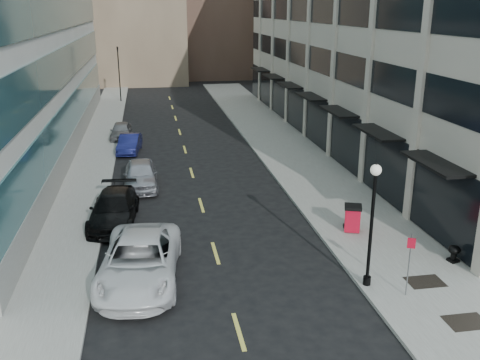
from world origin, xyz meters
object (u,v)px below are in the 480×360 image
object	(u,v)px
car_white_van	(140,261)
sign_post	(410,256)
urn_planter	(454,252)
car_black_pickup	(114,209)
car_grey_sedan	(121,131)
trash_bin	(352,217)
car_silver_sedan	(141,174)
car_blue_sedan	(130,144)
traffic_signal	(118,50)
lamppost	(372,215)

from	to	relation	value
car_white_van	sign_post	distance (m)	10.10
sign_post	urn_planter	bearing A→B (deg)	59.09
car_black_pickup	car_grey_sedan	distance (m)	18.04
car_white_van	trash_bin	bearing A→B (deg)	23.08
car_silver_sedan	car_blue_sedan	bearing A→B (deg)	95.27
traffic_signal	sign_post	world-z (taller)	traffic_signal
car_silver_sedan	lamppost	distance (m)	16.16
traffic_signal	urn_planter	xyz separation A→B (m)	(15.10, -42.79, -5.13)
car_black_pickup	car_grey_sedan	world-z (taller)	car_black_pickup
lamppost	sign_post	xyz separation A→B (m)	(1.10, -1.01, -1.29)
car_white_van	car_blue_sedan	world-z (taller)	car_white_van
traffic_signal	lamppost	size ratio (longest dim) A/B	1.43
lamppost	sign_post	distance (m)	1.97
car_silver_sedan	trash_bin	world-z (taller)	car_silver_sedan
car_black_pickup	sign_post	size ratio (longest dim) A/B	2.16
trash_bin	sign_post	xyz separation A→B (m)	(-0.21, -5.95, 0.88)
lamppost	car_white_van	bearing A→B (deg)	166.76
lamppost	sign_post	world-z (taller)	lamppost
car_blue_sedan	sign_post	size ratio (longest dim) A/B	1.64
traffic_signal	sign_post	bearing A→B (deg)	-75.19
traffic_signal	car_blue_sedan	xyz separation A→B (m)	(1.46, -22.14, -5.06)
traffic_signal	trash_bin	distance (m)	41.18
trash_bin	traffic_signal	bearing A→B (deg)	127.28
car_grey_sedan	trash_bin	size ratio (longest dim) A/B	3.11
car_blue_sedan	car_white_van	bearing A→B (deg)	-80.75
car_grey_sedan	car_black_pickup	bearing A→B (deg)	-86.38
car_black_pickup	car_grey_sedan	bearing A→B (deg)	95.50
car_black_pickup	car_silver_sedan	bearing A→B (deg)	81.07
car_black_pickup	urn_planter	bearing A→B (deg)	-21.79
car_silver_sedan	car_blue_sedan	distance (m)	8.34
traffic_signal	car_white_van	distance (m)	42.34
urn_planter	car_silver_sedan	bearing A→B (deg)	136.03
urn_planter	car_grey_sedan	bearing A→B (deg)	119.94
traffic_signal	trash_bin	size ratio (longest dim) A/B	5.43
car_grey_sedan	urn_planter	world-z (taller)	car_grey_sedan
urn_planter	car_white_van	bearing A→B (deg)	176.48
sign_post	urn_planter	size ratio (longest dim) A/B	3.43
traffic_signal	sign_post	size ratio (longest dim) A/B	2.85
car_grey_sedan	traffic_signal	bearing A→B (deg)	94.88
car_silver_sedan	urn_planter	distance (m)	17.79
car_blue_sedan	sign_post	xyz separation A→B (m)	(10.44, -22.86, 1.06)
car_black_pickup	car_silver_sedan	size ratio (longest dim) A/B	1.11
traffic_signal	car_silver_sedan	bearing A→B (deg)	-85.68
car_silver_sedan	lamppost	size ratio (longest dim) A/B	0.98
car_blue_sedan	lamppost	bearing A→B (deg)	-60.04
car_black_pickup	urn_planter	world-z (taller)	car_black_pickup
car_silver_sedan	car_blue_sedan	world-z (taller)	car_silver_sedan
traffic_signal	car_grey_sedan	bearing A→B (deg)	-87.75
car_silver_sedan	car_black_pickup	bearing A→B (deg)	-103.97
lamppost	urn_planter	distance (m)	5.09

